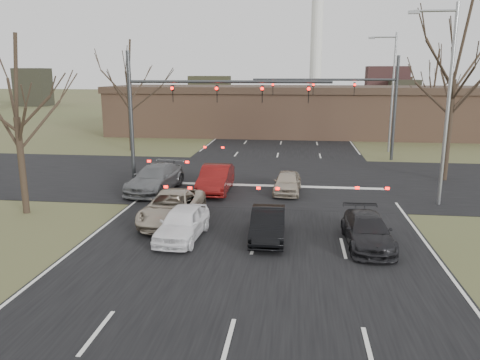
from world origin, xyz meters
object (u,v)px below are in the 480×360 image
at_px(streetlight_right_far, 391,87).
at_px(car_charcoal_sedan, 367,231).
at_px(car_silver_ahead, 287,182).
at_px(building, 302,110).
at_px(mast_arm_near, 183,101).
at_px(car_red_ahead, 216,179).
at_px(streetlight_right_near, 445,96).
at_px(car_grey_ahead, 155,178).
at_px(car_silver_suv, 172,207).
at_px(mast_arm_far, 358,95).
at_px(car_white_sedan, 182,223).
at_px(car_black_hatch, 268,224).

height_order(streetlight_right_far, car_charcoal_sedan, streetlight_right_far).
relative_size(car_charcoal_sedan, car_silver_ahead, 1.16).
relative_size(building, mast_arm_near, 3.50).
distance_m(car_red_ahead, car_silver_ahead, 4.11).
height_order(streetlight_right_near, streetlight_right_far, same).
bearing_deg(car_grey_ahead, car_red_ahead, 11.35).
xyz_separation_m(mast_arm_near, car_silver_ahead, (6.33, -1.51, -4.45)).
relative_size(car_silver_suv, car_red_ahead, 1.09).
height_order(mast_arm_far, car_white_sedan, mast_arm_far).
xyz_separation_m(streetlight_right_far, car_silver_ahead, (-8.22, -15.51, -4.96)).
bearing_deg(car_grey_ahead, car_black_hatch, -39.26).
height_order(car_silver_suv, car_white_sedan, car_silver_suv).
bearing_deg(car_red_ahead, mast_arm_far, 51.34).
height_order(car_red_ahead, car_silver_ahead, car_red_ahead).
xyz_separation_m(car_grey_ahead, car_red_ahead, (3.50, 0.28, 0.00)).
xyz_separation_m(streetlight_right_near, car_white_sedan, (-11.82, -6.64, -4.91)).
xyz_separation_m(car_charcoal_sedan, car_red_ahead, (-7.45, 7.83, 0.15)).
xyz_separation_m(building, streetlight_right_far, (7.32, -11.00, 2.92)).
distance_m(streetlight_right_far, car_white_sedan, 27.11).
xyz_separation_m(car_black_hatch, car_red_ahead, (-3.50, 7.53, 0.12)).
xyz_separation_m(mast_arm_near, streetlight_right_far, (14.55, 14.00, 0.51)).
bearing_deg(streetlight_right_far, streetlight_right_near, -91.68).
bearing_deg(streetlight_right_far, mast_arm_far, -128.11).
bearing_deg(car_black_hatch, car_charcoal_sedan, -5.54).
bearing_deg(car_silver_ahead, car_grey_ahead, -173.54).
xyz_separation_m(mast_arm_near, car_white_sedan, (2.23, -9.64, -4.40)).
relative_size(streetlight_right_near, car_white_sedan, 2.53).
bearing_deg(building, streetlight_right_near, -76.31).
distance_m(car_silver_suv, car_silver_ahead, 7.86).
bearing_deg(car_grey_ahead, car_silver_ahead, 10.39).
bearing_deg(car_black_hatch, streetlight_right_far, 67.96).
height_order(streetlight_right_near, car_red_ahead, streetlight_right_near).
relative_size(mast_arm_near, mast_arm_far, 1.09).
distance_m(streetlight_right_near, car_silver_ahead, 9.30).
relative_size(car_black_hatch, car_silver_ahead, 1.06).
bearing_deg(car_charcoal_sedan, car_white_sedan, 178.60).
bearing_deg(building, car_red_ahead, -100.60).
distance_m(mast_arm_near, car_white_sedan, 10.83).
distance_m(mast_arm_far, car_grey_ahead, 17.97).
distance_m(mast_arm_near, streetlight_right_near, 14.38).
relative_size(building, car_red_ahead, 9.21).
xyz_separation_m(building, car_silver_ahead, (-0.90, -26.51, -2.04)).
relative_size(car_silver_suv, car_black_hatch, 1.29).
bearing_deg(streetlight_right_near, car_black_hatch, -143.12).
height_order(streetlight_right_far, car_silver_ahead, streetlight_right_far).
distance_m(streetlight_right_near, streetlight_right_far, 17.01).
bearing_deg(streetlight_right_far, car_silver_ahead, -117.92).
xyz_separation_m(building, car_charcoal_sedan, (2.45, -34.54, -2.05)).
xyz_separation_m(streetlight_right_near, car_silver_suv, (-12.82, -4.49, -4.89)).
bearing_deg(mast_arm_far, car_grey_ahead, -136.60).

